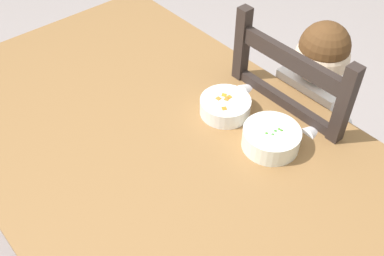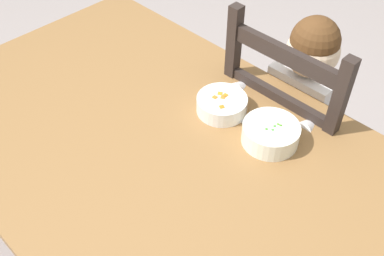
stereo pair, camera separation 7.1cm
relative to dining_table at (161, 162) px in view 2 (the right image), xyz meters
name	(u,v)px [view 2 (the right image)]	position (x,y,z in m)	size (l,w,h in m)	color
dining_table	(161,162)	(0.00, 0.00, 0.00)	(1.53, 0.94, 0.74)	olive
dining_chair	(290,139)	(0.13, 0.51, -0.18)	(0.42, 0.42, 0.99)	#2C2320
child_figure	(297,105)	(0.13, 0.51, -0.01)	(0.32, 0.31, 0.96)	white
bowl_of_peas	(271,133)	(0.22, 0.22, 0.12)	(0.16, 0.16, 0.06)	white
bowl_of_carrots	(222,104)	(0.04, 0.22, 0.12)	(0.15, 0.15, 0.05)	white
spoon	(238,112)	(0.08, 0.25, 0.10)	(0.13, 0.09, 0.01)	silver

